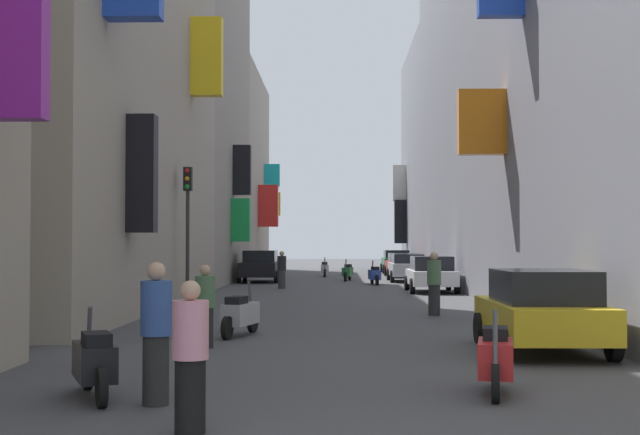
% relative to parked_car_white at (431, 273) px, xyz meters
% --- Properties ---
extents(ground_plane, '(140.00, 140.00, 0.00)m').
position_rel_parked_car_white_xyz_m(ground_plane, '(-3.87, 0.57, -0.75)').
color(ground_plane, '#424244').
extents(building_left_mid_c, '(6.90, 14.47, 16.38)m').
position_rel_parked_car_white_xyz_m(building_left_mid_c, '(-11.87, 8.51, 7.43)').
color(building_left_mid_c, gray).
rests_on(building_left_mid_c, ground).
extents(building_left_far, '(7.29, 14.82, 13.16)m').
position_rel_parked_car_white_xyz_m(building_left_far, '(-11.86, 23.16, 5.82)').
color(building_left_far, '#9E9384').
rests_on(building_left_far, ground).
extents(building_right_mid_a, '(7.38, 37.37, 19.61)m').
position_rel_parked_car_white_xyz_m(building_right_mid_a, '(4.12, -2.73, 9.05)').
color(building_right_mid_a, gray).
rests_on(building_right_mid_a, ground).
extents(building_right_mid_b, '(6.93, 14.61, 15.01)m').
position_rel_parked_car_white_xyz_m(building_right_mid_b, '(4.12, 23.27, 6.75)').
color(building_right_mid_b, gray).
rests_on(building_right_mid_b, ground).
extents(parked_car_white, '(1.91, 4.00, 1.43)m').
position_rel_parked_car_white_xyz_m(parked_car_white, '(0.00, 0.00, 0.00)').
color(parked_car_white, white).
rests_on(parked_car_white, ground).
extents(parked_car_red, '(1.99, 4.49, 1.36)m').
position_rel_parked_car_white_xyz_m(parked_car_red, '(0.07, 15.61, -0.02)').
color(parked_car_red, '#B21E1E').
rests_on(parked_car_red, ground).
extents(parked_car_black, '(1.99, 4.15, 1.58)m').
position_rel_parked_car_white_xyz_m(parked_car_black, '(-7.63, 8.91, 0.07)').
color(parked_car_black, black).
rests_on(parked_car_black, ground).
extents(parked_car_yellow, '(1.96, 3.91, 1.48)m').
position_rel_parked_car_white_xyz_m(parked_car_yellow, '(-0.09, -18.99, 0.02)').
color(parked_car_yellow, gold).
rests_on(parked_car_yellow, ground).
extents(parked_car_green, '(1.90, 4.23, 1.49)m').
position_rel_parked_car_white_xyz_m(parked_car_green, '(0.09, 21.55, 0.03)').
color(parked_car_green, '#236638').
rests_on(parked_car_green, ground).
extents(parked_car_silver, '(1.87, 4.44, 1.40)m').
position_rel_parked_car_white_xyz_m(parked_car_silver, '(-0.18, 9.59, -0.01)').
color(parked_car_silver, '#B7B7BC').
rests_on(parked_car_silver, ground).
extents(scooter_black, '(0.84, 1.77, 1.13)m').
position_rel_parked_car_white_xyz_m(scooter_black, '(-6.85, -23.74, -0.29)').
color(scooter_black, black).
rests_on(scooter_black, ground).
extents(scooter_blue, '(0.58, 1.95, 1.13)m').
position_rel_parked_car_white_xyz_m(scooter_blue, '(-1.99, 6.14, -0.29)').
color(scooter_blue, '#2D4CAD').
rests_on(scooter_blue, ground).
extents(scooter_green, '(0.63, 1.92, 1.13)m').
position_rel_parked_car_white_xyz_m(scooter_green, '(-3.21, 10.35, -0.29)').
color(scooter_green, '#287F3D').
rests_on(scooter_green, ground).
extents(scooter_white, '(0.48, 1.88, 1.13)m').
position_rel_parked_car_white_xyz_m(scooter_white, '(-4.47, 15.72, -0.29)').
color(scooter_white, silver).
rests_on(scooter_white, ground).
extents(scooter_red, '(0.62, 1.76, 1.13)m').
position_rel_parked_car_white_xyz_m(scooter_red, '(-1.72, -23.31, -0.29)').
color(scooter_red, red).
rests_on(scooter_red, ground).
extents(scooter_silver, '(0.73, 1.95, 1.13)m').
position_rel_parked_car_white_xyz_m(scooter_silver, '(-5.82, -16.41, -0.29)').
color(scooter_silver, '#ADADB2').
rests_on(scooter_silver, ground).
extents(pedestrian_crossing, '(0.51, 0.51, 1.73)m').
position_rel_parked_car_white_xyz_m(pedestrian_crossing, '(-5.98, -24.17, 0.11)').
color(pedestrian_crossing, '#272727').
rests_on(pedestrian_crossing, ground).
extents(pedestrian_near_left, '(0.53, 0.53, 1.61)m').
position_rel_parked_car_white_xyz_m(pedestrian_near_left, '(-6.13, 2.52, 0.05)').
color(pedestrian_near_left, '#353535').
rests_on(pedestrian_near_left, ground).
extents(pedestrian_near_right, '(0.39, 0.39, 1.58)m').
position_rel_parked_car_white_xyz_m(pedestrian_near_right, '(-5.30, -25.72, 0.03)').
color(pedestrian_near_right, black).
rests_on(pedestrian_near_right, ground).
extents(pedestrian_mid_street, '(0.41, 0.41, 1.56)m').
position_rel_parked_car_white_xyz_m(pedestrian_mid_street, '(-6.25, -18.49, 0.02)').
color(pedestrian_mid_street, black).
rests_on(pedestrian_mid_street, ground).
extents(pedestrian_far_away, '(0.49, 0.49, 1.71)m').
position_rel_parked_car_white_xyz_m(pedestrian_far_away, '(-1.14, -11.12, 0.10)').
color(pedestrian_far_away, '#292929').
rests_on(pedestrian_far_away, ground).
extents(traffic_light_near_corner, '(0.26, 0.34, 4.36)m').
position_rel_parked_car_white_xyz_m(traffic_light_near_corner, '(-8.48, -7.48, 2.21)').
color(traffic_light_near_corner, '#2D2D2D').
rests_on(traffic_light_near_corner, ground).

